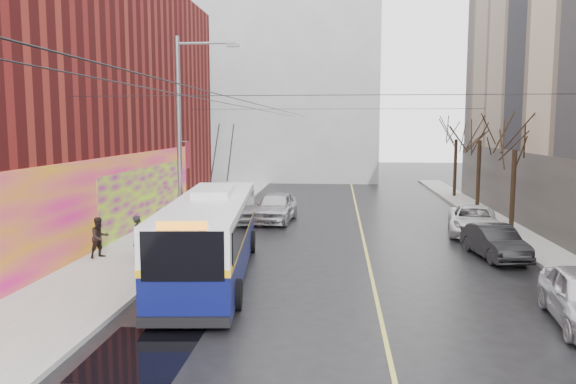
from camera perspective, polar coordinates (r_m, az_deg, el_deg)
name	(u,v)px	position (r m, az deg, el deg)	size (l,w,h in m)	color
ground	(325,355)	(13.87, 3.82, -16.19)	(140.00, 140.00, 0.00)	black
sidewalk_left	(158,242)	(26.64, -13.11, -4.93)	(4.00, 60.00, 0.15)	gray
sidewalk_right	(539,249)	(26.80, 24.14, -5.29)	(2.00, 60.00, 0.15)	gray
lane_line	(363,238)	(27.34, 7.64, -4.67)	(0.12, 50.00, 0.01)	#BFB74C
building_left	(9,93)	(31.34, -26.48, 8.99)	(12.11, 36.00, 14.00)	#511010
building_far	(277,90)	(58.20, -1.11, 10.36)	(20.50, 12.10, 18.00)	gray
streetlight_pole	(183,139)	(23.65, -10.62, 5.32)	(2.65, 0.60, 9.00)	slate
catenary_wires	(281,108)	(27.69, -0.70, 8.53)	(18.00, 60.00, 0.22)	black
tree_near	(516,134)	(30.07, 22.11, 5.48)	(3.20, 3.20, 6.40)	black
tree_mid	(480,128)	(36.82, 18.95, 6.19)	(3.20, 3.20, 6.68)	black
tree_far	(457,129)	(43.65, 16.75, 6.17)	(3.20, 3.20, 6.57)	black
puddle	(141,353)	(14.35, -14.67, -15.58)	(2.35, 3.35, 0.01)	black
pigeons_flying	(262,89)	(23.36, -2.62, 10.42)	(2.21, 3.40, 0.75)	slate
trolleybus	(211,235)	(20.31, -7.81, -4.31)	(3.54, 11.70, 5.48)	#090D44
parked_car_b	(495,242)	(24.51, 20.29, -4.77)	(1.43, 4.11, 1.35)	black
parked_car_c	(473,220)	(29.43, 18.30, -2.75)	(2.33, 5.06, 1.41)	white
following_car	(276,207)	(31.57, -1.27, -1.53)	(1.97, 4.91, 1.67)	#AFAEB3
pedestrian_a	(139,237)	(23.24, -14.94, -4.39)	(0.61, 0.40, 1.69)	black
pedestrian_b	(100,237)	(23.65, -18.59, -4.40)	(0.79, 0.62, 1.63)	black
pedestrian_c	(175,230)	(23.94, -11.39, -3.76)	(1.20, 0.69, 1.86)	black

